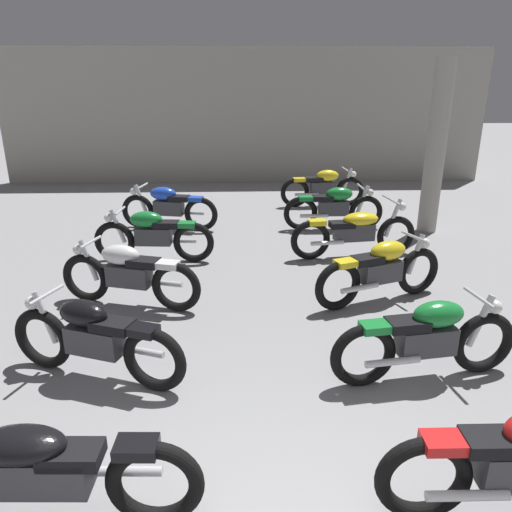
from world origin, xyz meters
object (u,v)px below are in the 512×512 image
support_pillar (436,149)px  motorcycle_left_row_0 (39,469)px  motorcycle_right_row_5 (323,187)px  motorcycle_right_row_4 (334,207)px  motorcycle_left_row_1 (94,338)px  motorcycle_right_row_3 (355,231)px  motorcycle_right_row_1 (427,338)px  motorcycle_left_row_4 (168,206)px  motorcycle_left_row_3 (153,235)px  motorcycle_left_row_2 (128,274)px  motorcycle_right_row_2 (381,270)px

support_pillar → motorcycle_left_row_0: size_ratio=1.47×
motorcycle_right_row_5 → motorcycle_right_row_4: bearing=-92.7°
motorcycle_left_row_1 → motorcycle_right_row_5: 7.71m
motorcycle_right_row_3 → motorcycle_right_row_4: (-0.06, 1.59, 0.01)m
motorcycle_right_row_1 → motorcycle_left_row_4: bearing=121.1°
motorcycle_left_row_0 → motorcycle_left_row_3: size_ratio=1.10×
motorcycle_left_row_2 → motorcycle_right_row_4: 4.74m
motorcycle_right_row_2 → motorcycle_right_row_3: size_ratio=0.87×
motorcycle_right_row_2 → motorcycle_right_row_3: (0.05, 1.76, -0.01)m
motorcycle_left_row_0 → motorcycle_right_row_3: size_ratio=1.00×
motorcycle_left_row_0 → motorcycle_right_row_5: motorcycle_left_row_0 is taller
motorcycle_left_row_3 → motorcycle_left_row_0: bearing=-89.5°
motorcycle_right_row_3 → motorcycle_left_row_4: bearing=152.4°
motorcycle_left_row_1 → motorcycle_right_row_4: size_ratio=0.96×
motorcycle_left_row_0 → motorcycle_left_row_1: motorcycle_left_row_0 is taller
motorcycle_right_row_2 → motorcycle_right_row_5: size_ratio=0.95×
motorcycle_right_row_4 → motorcycle_right_row_1: bearing=-90.4°
motorcycle_left_row_4 → motorcycle_right_row_4: size_ratio=0.99×
motorcycle_left_row_3 → motorcycle_left_row_4: 1.83m
motorcycle_right_row_2 → motorcycle_right_row_5: same height
motorcycle_right_row_1 → motorcycle_right_row_2: 1.84m
support_pillar → motorcycle_right_row_1: support_pillar is taller
support_pillar → motorcycle_left_row_3: bearing=-163.5°
motorcycle_left_row_1 → motorcycle_right_row_4: (3.33, 5.06, 0.00)m
motorcycle_left_row_3 → motorcycle_left_row_4: (0.02, 1.83, 0.00)m
motorcycle_right_row_4 → support_pillar: bearing=-5.5°
motorcycle_left_row_1 → motorcycle_right_row_3: (3.38, 3.47, -0.01)m
motorcycle_left_row_2 → motorcycle_right_row_4: (3.33, 3.37, 0.00)m
motorcycle_right_row_3 → motorcycle_right_row_4: bearing=92.0°
motorcycle_right_row_1 → motorcycle_right_row_2: size_ratio=1.05×
motorcycle_left_row_0 → motorcycle_right_row_5: (3.32, 8.66, 0.01)m
support_pillar → motorcycle_left_row_1: (-5.14, -4.88, -1.14)m
motorcycle_right_row_4 → motorcycle_right_row_3: bearing=-88.0°
motorcycle_left_row_3 → motorcycle_right_row_5: same height
motorcycle_left_row_3 → motorcycle_right_row_2: (3.28, -1.67, 0.00)m
motorcycle_left_row_1 → motorcycle_right_row_4: same height
motorcycle_left_row_4 → motorcycle_right_row_5: same height
motorcycle_left_row_1 → motorcycle_right_row_5: size_ratio=0.96×
motorcycle_right_row_3 → motorcycle_left_row_2: bearing=-152.3°
motorcycle_left_row_1 → motorcycle_right_row_5: (3.42, 6.91, 0.00)m
motorcycle_left_row_4 → motorcycle_right_row_1: 6.23m
motorcycle_left_row_0 → motorcycle_right_row_3: same height
motorcycle_left_row_0 → motorcycle_right_row_5: size_ratio=1.10×
support_pillar → motorcycle_right_row_2: support_pillar is taller
motorcycle_left_row_3 → motorcycle_right_row_2: size_ratio=1.05×
motorcycle_left_row_3 → motorcycle_left_row_4: size_ratio=1.01×
motorcycle_left_row_4 → motorcycle_right_row_3: size_ratio=0.90×
motorcycle_left_row_2 → motorcycle_left_row_4: (0.07, 3.51, 0.00)m
motorcycle_left_row_1 → motorcycle_left_row_3: 3.37m
motorcycle_left_row_0 → motorcycle_left_row_2: (-0.10, 3.44, 0.01)m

